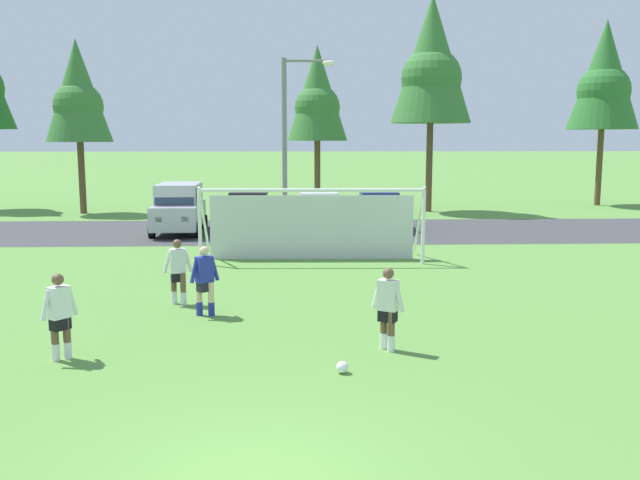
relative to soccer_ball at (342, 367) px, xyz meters
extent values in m
plane|color=#598C3D|center=(-1.36, 11.14, -0.11)|extent=(400.00, 400.00, 0.00)
cube|color=#3D3D3F|center=(-1.36, 18.88, -0.11)|extent=(52.00, 8.40, 0.01)
sphere|color=white|center=(0.00, 0.00, 0.00)|extent=(0.22, 0.22, 0.22)
sphere|color=black|center=(0.00, 0.00, 0.00)|extent=(0.08, 0.08, 0.08)
sphere|color=red|center=(0.06, 0.00, 0.00)|extent=(0.07, 0.07, 0.07)
cylinder|color=white|center=(3.42, 10.58, 1.11)|extent=(0.12, 0.12, 2.44)
cylinder|color=white|center=(-3.90, 10.78, 1.11)|extent=(0.12, 0.12, 2.44)
cylinder|color=white|center=(-0.24, 10.68, 2.33)|extent=(7.32, 0.31, 0.12)
cylinder|color=white|center=(3.44, 11.48, 1.23)|extent=(0.14, 1.95, 2.46)
cylinder|color=white|center=(-3.87, 11.68, 1.23)|extent=(0.14, 1.95, 2.46)
cube|color=silver|center=(-0.21, 11.68, 0.99)|extent=(6.95, 0.23, 2.20)
cylinder|color=brown|center=(-5.10, 1.02, 0.29)|extent=(0.14, 0.14, 0.80)
cylinder|color=brown|center=(-5.29, 0.91, 0.29)|extent=(0.14, 0.14, 0.80)
cylinder|color=white|center=(-5.10, 1.02, 0.05)|extent=(0.15, 0.15, 0.32)
cylinder|color=white|center=(-5.29, 0.91, 0.05)|extent=(0.15, 0.15, 0.32)
cube|color=black|center=(-5.20, 0.97, 0.61)|extent=(0.38, 0.40, 0.28)
cube|color=white|center=(-5.20, 0.97, 0.99)|extent=(0.42, 0.45, 0.60)
sphere|color=brown|center=(-5.20, 0.97, 1.42)|extent=(0.22, 0.22, 0.22)
cylinder|color=white|center=(-5.01, 1.14, 0.97)|extent=(0.21, 0.24, 0.55)
cylinder|color=white|center=(-5.38, 0.80, 0.97)|extent=(0.21, 0.24, 0.55)
cylinder|color=brown|center=(1.03, 1.21, 0.29)|extent=(0.14, 0.14, 0.80)
cylinder|color=brown|center=(0.91, 1.40, 0.29)|extent=(0.14, 0.14, 0.80)
cylinder|color=white|center=(1.03, 1.21, 0.05)|extent=(0.15, 0.15, 0.32)
cylinder|color=white|center=(0.91, 1.40, 0.05)|extent=(0.15, 0.15, 0.32)
cube|color=black|center=(0.97, 1.31, 0.61)|extent=(0.40, 0.36, 0.28)
cube|color=silver|center=(0.97, 1.31, 0.99)|extent=(0.45, 0.40, 0.60)
sphere|color=brown|center=(0.97, 1.31, 1.42)|extent=(0.22, 0.22, 0.22)
cylinder|color=silver|center=(1.17, 1.15, 0.97)|extent=(0.24, 0.19, 0.55)
cylinder|color=silver|center=(0.78, 1.47, 0.97)|extent=(0.24, 0.19, 0.55)
cylinder|color=brown|center=(-3.59, 5.20, 0.29)|extent=(0.14, 0.14, 0.80)
cylinder|color=brown|center=(-3.85, 5.33, 0.29)|extent=(0.14, 0.14, 0.80)
cylinder|color=white|center=(-3.59, 5.20, 0.05)|extent=(0.15, 0.15, 0.32)
cylinder|color=white|center=(-3.85, 5.33, 0.05)|extent=(0.15, 0.15, 0.32)
cube|color=black|center=(-3.72, 5.27, 0.61)|extent=(0.39, 0.32, 0.28)
cube|color=silver|center=(-3.72, 5.27, 0.99)|extent=(0.44, 0.35, 0.60)
sphere|color=brown|center=(-3.72, 5.27, 1.42)|extent=(0.22, 0.22, 0.22)
cylinder|color=silver|center=(-3.47, 5.31, 0.97)|extent=(0.25, 0.16, 0.55)
cylinder|color=silver|center=(-3.97, 5.23, 0.97)|extent=(0.25, 0.16, 0.55)
cylinder|color=beige|center=(-2.77, 4.10, 0.29)|extent=(0.14, 0.14, 0.80)
cylinder|color=beige|center=(-3.06, 4.14, 0.29)|extent=(0.14, 0.14, 0.80)
cylinder|color=#232D99|center=(-2.77, 4.10, 0.05)|extent=(0.15, 0.15, 0.32)
cylinder|color=#232D99|center=(-3.06, 4.14, 0.05)|extent=(0.15, 0.15, 0.32)
cube|color=black|center=(-2.92, 4.12, 0.61)|extent=(0.40, 0.38, 0.28)
cube|color=#232D99|center=(-2.92, 4.12, 0.99)|extent=(0.45, 0.42, 0.60)
sphere|color=beige|center=(-2.92, 4.12, 1.42)|extent=(0.22, 0.22, 0.22)
cylinder|color=#232D99|center=(-2.69, 4.24, 0.97)|extent=(0.24, 0.21, 0.55)
cylinder|color=#232D99|center=(-3.14, 4.00, 0.97)|extent=(0.24, 0.21, 0.55)
cube|color=#B2B2BC|center=(-5.83, 18.43, 0.71)|extent=(2.05, 4.66, 1.00)
cube|color=#B2B2BC|center=(-5.84, 18.63, 1.63)|extent=(1.84, 3.05, 0.84)
cube|color=#28384C|center=(-5.79, 17.21, 1.61)|extent=(1.63, 0.43, 0.71)
cube|color=#28384C|center=(-4.95, 18.66, 1.63)|extent=(0.12, 2.55, 0.59)
cube|color=white|center=(-5.24, 16.19, 0.76)|extent=(0.28, 0.09, 0.20)
cube|color=white|center=(-6.28, 16.15, 0.76)|extent=(0.28, 0.09, 0.20)
cube|color=#B21414|center=(-5.38, 20.70, 0.76)|extent=(0.28, 0.09, 0.20)
cube|color=#B21414|center=(-6.42, 20.67, 0.76)|extent=(0.28, 0.09, 0.20)
cylinder|color=black|center=(-4.83, 17.03, 0.21)|extent=(0.26, 0.65, 0.64)
cylinder|color=black|center=(-6.73, 16.97, 0.21)|extent=(0.26, 0.65, 0.64)
cylinder|color=black|center=(-4.93, 19.88, 0.21)|extent=(0.26, 0.65, 0.64)
cylinder|color=black|center=(-6.82, 19.82, 0.21)|extent=(0.26, 0.65, 0.64)
cube|color=black|center=(-2.86, 19.51, 0.59)|extent=(1.80, 4.20, 0.76)
cube|color=black|center=(-2.86, 19.66, 1.29)|extent=(1.66, 2.10, 0.64)
cube|color=#28384C|center=(-2.86, 18.69, 1.27)|extent=(1.53, 0.32, 0.55)
cube|color=#28384C|center=(-2.02, 19.66, 1.29)|extent=(0.04, 1.79, 0.45)
cube|color=white|center=(-2.36, 17.45, 0.64)|extent=(0.28, 0.08, 0.20)
cube|color=white|center=(-3.35, 17.45, 0.64)|extent=(0.28, 0.08, 0.20)
cube|color=#B21414|center=(-2.36, 21.57, 0.64)|extent=(0.28, 0.08, 0.20)
cube|color=#B21414|center=(-3.35, 21.57, 0.64)|extent=(0.28, 0.08, 0.20)
cylinder|color=black|center=(-1.96, 18.21, 0.21)|extent=(0.24, 0.64, 0.64)
cylinder|color=black|center=(-3.76, 18.21, 0.21)|extent=(0.24, 0.64, 0.64)
cylinder|color=black|center=(-1.96, 20.81, 0.21)|extent=(0.24, 0.64, 0.64)
cylinder|color=black|center=(-3.76, 20.81, 0.21)|extent=(0.24, 0.64, 0.64)
cube|color=silver|center=(0.31, 19.28, 0.59)|extent=(1.96, 4.26, 0.76)
cube|color=silver|center=(0.31, 19.43, 1.29)|extent=(1.73, 2.16, 0.64)
cube|color=#28384C|center=(0.34, 18.46, 1.27)|extent=(1.54, 0.37, 0.55)
cube|color=#28384C|center=(1.14, 19.46, 1.29)|extent=(0.11, 1.79, 0.45)
cube|color=white|center=(0.88, 17.24, 0.64)|extent=(0.28, 0.09, 0.20)
cube|color=white|center=(-0.11, 17.21, 0.64)|extent=(0.28, 0.09, 0.20)
cube|color=#B21414|center=(0.73, 21.36, 0.64)|extent=(0.28, 0.09, 0.20)
cube|color=#B21414|center=(-0.26, 21.32, 0.64)|extent=(0.28, 0.09, 0.20)
cylinder|color=black|center=(1.26, 18.02, 0.21)|extent=(0.26, 0.65, 0.64)
cylinder|color=black|center=(-0.54, 17.95, 0.21)|extent=(0.26, 0.65, 0.64)
cylinder|color=black|center=(1.16, 20.62, 0.21)|extent=(0.26, 0.65, 0.64)
cylinder|color=black|center=(-0.64, 20.55, 0.21)|extent=(0.26, 0.65, 0.64)
cube|color=navy|center=(3.07, 19.41, 0.59)|extent=(1.96, 4.27, 0.76)
cube|color=navy|center=(3.08, 19.56, 1.29)|extent=(1.73, 2.16, 0.64)
cube|color=#28384C|center=(3.04, 18.59, 1.27)|extent=(1.54, 0.37, 0.55)
cube|color=#28384C|center=(3.91, 19.53, 1.29)|extent=(0.11, 1.79, 0.45)
cube|color=white|center=(3.49, 17.33, 0.64)|extent=(0.28, 0.09, 0.20)
cube|color=white|center=(2.50, 17.37, 0.64)|extent=(0.28, 0.09, 0.20)
cube|color=#B21414|center=(3.64, 21.45, 0.64)|extent=(0.28, 0.09, 0.20)
cube|color=#B21414|center=(2.65, 21.49, 0.64)|extent=(0.28, 0.09, 0.20)
cylinder|color=black|center=(3.92, 18.08, 0.21)|extent=(0.26, 0.65, 0.64)
cylinder|color=black|center=(2.12, 18.14, 0.21)|extent=(0.26, 0.65, 0.64)
cylinder|color=black|center=(4.02, 20.68, 0.21)|extent=(0.26, 0.65, 0.64)
cylinder|color=black|center=(2.22, 20.75, 0.21)|extent=(0.26, 0.65, 0.64)
cylinder|color=brown|center=(-12.45, 26.75, 1.85)|extent=(0.36, 0.36, 3.92)
cone|color=#387533|center=(-12.45, 26.75, 6.56)|extent=(3.53, 3.53, 5.49)
sphere|color=#387533|center=(-12.45, 26.75, 5.73)|extent=(2.65, 2.65, 2.65)
cylinder|color=brown|center=(0.62, 29.66, 1.88)|extent=(0.36, 0.36, 3.98)
cone|color=#387533|center=(0.62, 29.66, 6.65)|extent=(3.58, 3.58, 5.57)
sphere|color=#387533|center=(0.62, 29.66, 5.82)|extent=(2.68, 2.68, 2.68)
cylinder|color=brown|center=(6.83, 26.97, 2.37)|extent=(0.36, 0.36, 4.97)
cone|color=#387533|center=(6.83, 26.97, 8.33)|extent=(4.47, 4.47, 6.95)
sphere|color=#387533|center=(6.83, 26.97, 7.29)|extent=(3.35, 3.35, 3.35)
cylinder|color=brown|center=(18.08, 30.30, 2.23)|extent=(0.36, 0.36, 4.67)
cone|color=#2D702D|center=(18.08, 30.30, 7.83)|extent=(4.20, 4.20, 6.54)
sphere|color=#2D702D|center=(18.08, 30.30, 6.85)|extent=(3.15, 3.15, 3.15)
cylinder|color=slate|center=(-1.15, 13.45, 3.36)|extent=(0.18, 0.18, 6.94)
cylinder|color=slate|center=(-1.15, 13.45, 0.04)|extent=(0.32, 0.32, 0.30)
cylinder|color=slate|center=(-0.35, 13.45, 6.73)|extent=(1.60, 0.10, 0.10)
ellipsoid|color=white|center=(0.45, 13.45, 6.65)|extent=(0.48, 0.28, 0.20)
camera|label=1|loc=(-0.86, -11.63, 3.99)|focal=38.61mm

